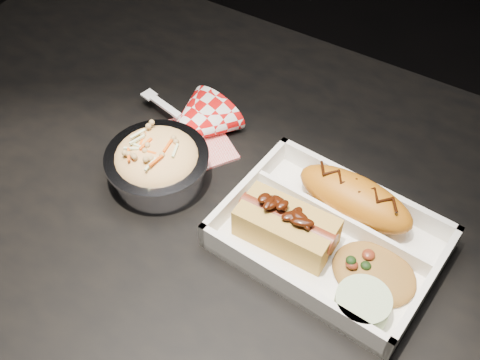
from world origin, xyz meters
name	(u,v)px	position (x,y,z in m)	size (l,w,h in m)	color
dining_table	(230,265)	(0.00, 0.00, 0.66)	(1.20, 0.80, 0.75)	black
food_tray	(329,240)	(0.12, 0.04, 0.76)	(0.26, 0.20, 0.04)	white
fried_pastry	(355,198)	(0.12, 0.09, 0.78)	(0.15, 0.06, 0.05)	#C06B13
hotdog	(287,225)	(0.07, 0.01, 0.78)	(0.12, 0.06, 0.06)	#BC9340
fried_rice_mound	(376,268)	(0.18, 0.02, 0.77)	(0.10, 0.08, 0.03)	#A06C2E
cupcake_liner	(362,305)	(0.19, -0.03, 0.77)	(0.06, 0.06, 0.03)	#AFC897
foil_coleslaw_cup	(157,162)	(-0.12, 0.02, 0.78)	(0.13, 0.13, 0.07)	silver
napkin_fork	(192,127)	(-0.13, 0.11, 0.77)	(0.18, 0.14, 0.10)	red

